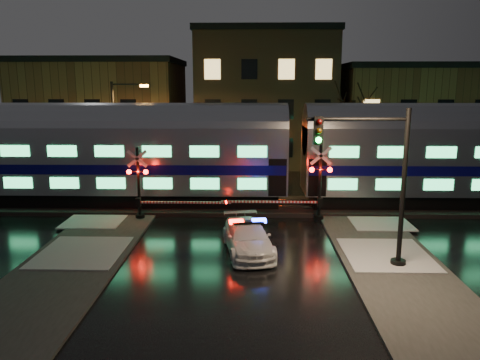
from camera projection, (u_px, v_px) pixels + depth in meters
The scene contains 13 objects.
ground at pixel (235, 234), 22.87m from camera, with size 120.00×120.00×0.00m, color black.
ballast at pixel (238, 206), 27.74m from camera, with size 90.00×4.20×0.24m, color black.
sidewalk_left at pixel (53, 283), 17.12m from camera, with size 4.00×20.00×0.12m, color #2D2D2D.
sidewalk_right at pixel (410, 286), 16.83m from camera, with size 4.00×20.00×0.12m, color #2D2D2D.
building_left at pixel (104, 114), 43.81m from camera, with size 14.00×10.00×9.00m, color brown.
building_mid at pixel (264, 100), 43.71m from camera, with size 12.00×11.00×11.50m, color brown.
building_right at pixel (405, 117), 43.22m from camera, with size 12.00×10.00×8.50m, color brown.
train at pixel (295, 152), 27.01m from camera, with size 51.00×3.12×5.92m.
police_car at pixel (248, 238), 20.28m from camera, with size 2.61×4.82×1.48m.
crossing_signal_right at pixel (313, 190), 24.69m from camera, with size 5.90×0.66×4.18m.
crossing_signal_left at pixel (145, 191), 24.90m from camera, with size 5.59×0.65×3.95m.
traffic_light at pixel (378, 185), 18.03m from camera, with size 4.09×0.72×6.33m.
streetlight at pixel (118, 130), 31.01m from camera, with size 2.47×0.26×7.38m.
Camera 1 is at (0.74, -21.86, 7.18)m, focal length 35.00 mm.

